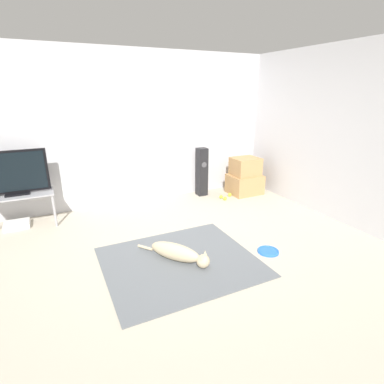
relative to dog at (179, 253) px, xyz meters
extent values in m
plane|color=#BCB29E|center=(0.08, 0.12, -0.11)|extent=(12.00, 12.00, 0.00)
cube|color=silver|center=(0.08, 2.22, 1.17)|extent=(8.00, 0.06, 2.55)
cube|color=silver|center=(2.68, 0.12, 1.17)|extent=(0.06, 8.00, 2.55)
cube|color=slate|center=(0.01, -0.02, -0.10)|extent=(1.72, 1.50, 0.01)
ellipsoid|color=beige|center=(-0.03, 0.04, 0.00)|extent=(0.53, 0.62, 0.20)
sphere|color=beige|center=(0.19, -0.25, -0.02)|extent=(0.15, 0.15, 0.15)
cone|color=beige|center=(0.22, -0.23, 0.06)|extent=(0.05, 0.05, 0.07)
cone|color=beige|center=(0.16, -0.28, 0.06)|extent=(0.05, 0.05, 0.07)
cylinder|color=beige|center=(-0.28, 0.38, -0.05)|extent=(0.15, 0.19, 0.03)
cylinder|color=blue|center=(1.08, -0.29, -0.10)|extent=(0.26, 0.26, 0.02)
torus|color=blue|center=(1.08, -0.29, -0.09)|extent=(0.26, 0.26, 0.02)
cube|color=tan|center=(2.13, 1.70, 0.07)|extent=(0.59, 0.50, 0.36)
cube|color=tan|center=(2.13, 1.71, 0.42)|extent=(0.50, 0.42, 0.33)
cube|color=black|center=(1.34, 1.98, 0.34)|extent=(0.18, 0.18, 0.90)
cylinder|color=#4C4C51|center=(1.34, 1.89, 0.50)|extent=(0.10, 0.00, 0.10)
cube|color=#A8A8AD|center=(-1.68, 1.87, 0.38)|extent=(0.93, 0.45, 0.02)
cylinder|color=#A8A8AD|center=(-1.24, 1.67, 0.13)|extent=(0.04, 0.04, 0.48)
cylinder|color=#A8A8AD|center=(-1.24, 2.06, 0.13)|extent=(0.04, 0.04, 0.48)
cube|color=black|center=(-1.68, 1.87, 0.40)|extent=(0.31, 0.20, 0.02)
cube|color=black|center=(-1.68, 1.87, 0.72)|extent=(0.88, 0.04, 0.60)
cube|color=black|center=(-1.68, 1.85, 0.72)|extent=(0.81, 0.01, 0.54)
sphere|color=#C6E033|center=(1.58, 1.52, -0.08)|extent=(0.07, 0.07, 0.07)
sphere|color=#C6E033|center=(1.56, 1.63, -0.08)|extent=(0.07, 0.07, 0.07)
sphere|color=#C6E033|center=(1.77, 1.66, -0.08)|extent=(0.07, 0.07, 0.07)
cube|color=white|center=(-1.76, 1.87, -0.07)|extent=(0.34, 0.28, 0.08)
camera|label=1|loc=(-1.19, -2.82, 1.79)|focal=28.00mm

